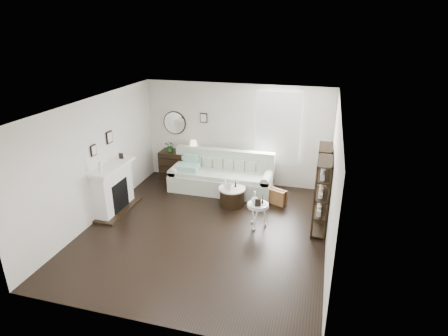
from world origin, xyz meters
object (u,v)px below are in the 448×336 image
(pedestal_table, at_px, (258,206))
(dresser, at_px, (182,166))
(sofa, at_px, (222,178))
(drum_table, at_px, (232,196))

(pedestal_table, bearing_deg, dresser, 141.26)
(sofa, height_order, dresser, sofa)
(dresser, bearing_deg, drum_table, -33.86)
(dresser, xyz_separation_m, pedestal_table, (2.52, -2.02, 0.10))
(drum_table, bearing_deg, pedestal_table, -47.54)
(sofa, xyz_separation_m, drum_table, (0.48, -0.78, -0.11))
(dresser, relative_size, drum_table, 1.88)
(sofa, height_order, drum_table, sofa)
(dresser, xyz_separation_m, drum_table, (1.74, -1.17, -0.18))
(sofa, xyz_separation_m, pedestal_table, (1.26, -1.64, 0.16))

